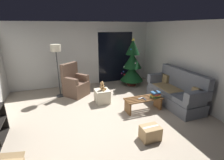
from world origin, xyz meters
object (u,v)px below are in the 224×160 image
(floor_lamp, at_px, (56,53))
(teddy_bear_honey, at_px, (102,86))
(ottoman, at_px, (102,96))
(cardboard_box_taped_mid_floor, at_px, (150,133))
(coffee_table, at_px, (143,102))
(remote_graphite, at_px, (145,99))
(couch, at_px, (176,92))
(remote_silver, at_px, (140,98))
(cell_phone, at_px, (156,92))
(armchair, at_px, (75,84))
(book_stack, at_px, (156,95))
(christmas_tree, at_px, (132,65))

(floor_lamp, height_order, teddy_bear_honey, floor_lamp)
(ottoman, bearing_deg, cardboard_box_taped_mid_floor, -77.27)
(coffee_table, xyz_separation_m, floor_lamp, (-2.21, 1.86, 1.25))
(coffee_table, bearing_deg, remote_graphite, -99.53)
(couch, height_order, ottoman, couch)
(remote_silver, height_order, cell_phone, cell_phone)
(cardboard_box_taped_mid_floor, bearing_deg, teddy_bear_honey, 102.56)
(cell_phone, height_order, armchair, armchair)
(coffee_table, relative_size, remote_graphite, 7.05)
(couch, height_order, cell_phone, couch)
(coffee_table, distance_m, floor_lamp, 3.15)
(book_stack, xyz_separation_m, floor_lamp, (-2.57, 1.92, 1.04))
(book_stack, distance_m, cardboard_box_taped_mid_floor, 1.45)
(christmas_tree, relative_size, armchair, 1.70)
(teddy_bear_honey, relative_size, cardboard_box_taped_mid_floor, 0.69)
(cardboard_box_taped_mid_floor, bearing_deg, coffee_table, 67.14)
(remote_graphite, relative_size, remote_silver, 1.00)
(cell_phone, relative_size, christmas_tree, 0.07)
(armchair, bearing_deg, ottoman, -50.87)
(couch, bearing_deg, remote_silver, -177.79)
(floor_lamp, bearing_deg, teddy_bear_honey, -37.78)
(coffee_table, height_order, christmas_tree, christmas_tree)
(christmas_tree, height_order, ottoman, christmas_tree)
(remote_graphite, height_order, ottoman, ottoman)
(book_stack, xyz_separation_m, cardboard_box_taped_mid_floor, (-0.86, -1.13, -0.31))
(coffee_table, height_order, remote_graphite, remote_graphite)
(armchair, bearing_deg, remote_silver, -48.68)
(couch, xyz_separation_m, christmas_tree, (-0.52, 2.02, 0.46))
(book_stack, relative_size, cell_phone, 1.90)
(couch, xyz_separation_m, book_stack, (-0.79, -0.09, 0.07))
(teddy_bear_honey, bearing_deg, remote_graphite, -45.91)
(coffee_table, height_order, teddy_bear_honey, teddy_bear_honey)
(armchair, height_order, cardboard_box_taped_mid_floor, armchair)
(couch, bearing_deg, teddy_bear_honey, 157.88)
(coffee_table, xyz_separation_m, teddy_bear_honey, (-0.96, 0.89, 0.29))
(remote_graphite, distance_m, armchair, 2.53)
(remote_silver, bearing_deg, cardboard_box_taped_mid_floor, -35.61)
(book_stack, xyz_separation_m, christmas_tree, (0.27, 2.11, 0.39))
(christmas_tree, relative_size, cardboard_box_taped_mid_floor, 4.67)
(book_stack, height_order, armchair, armchair)
(remote_graphite, bearing_deg, cell_phone, -169.42)
(book_stack, bearing_deg, cardboard_box_taped_mid_floor, -127.10)
(couch, xyz_separation_m, cardboard_box_taped_mid_floor, (-1.65, -1.22, -0.25))
(book_stack, distance_m, ottoman, 1.65)
(book_stack, height_order, teddy_bear_honey, teddy_bear_honey)
(armchair, relative_size, floor_lamp, 0.63)
(armchair, bearing_deg, cardboard_box_taped_mid_floor, -68.07)
(couch, relative_size, cell_phone, 13.49)
(christmas_tree, bearing_deg, teddy_bear_honey, -143.84)
(armchair, distance_m, cardboard_box_taped_mid_floor, 3.22)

